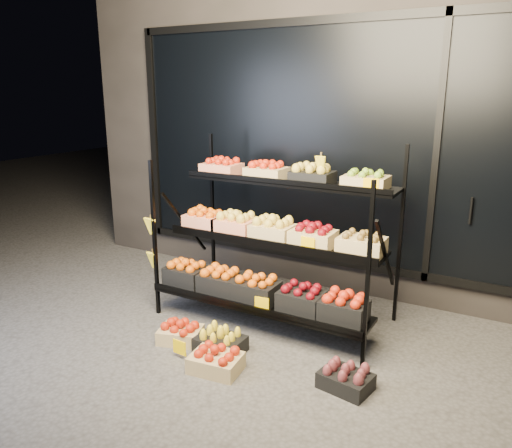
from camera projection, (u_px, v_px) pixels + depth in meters
The scene contains 8 objects.
ground at pixel (239, 347), 4.25m from camera, with size 24.00×24.00×0.00m, color #514F4C.
building at pixel (349, 121), 5.96m from camera, with size 6.00×2.08×3.50m.
display_rack at pixel (271, 240), 4.55m from camera, with size 2.18×1.02×1.67m.
tag_floor_a at pixel (180, 352), 4.04m from camera, with size 0.13×0.01×0.12m, color #F1BC00.
floor_crate_left at pixel (180, 332), 4.31m from camera, with size 0.42×0.36×0.19m.
floor_crate_midleft at pixel (220, 342), 4.14m from camera, with size 0.39×0.29×0.20m.
floor_crate_midright at pixel (216, 360), 3.86m from camera, with size 0.42×0.33×0.20m.
floor_crate_right at pixel (346, 378), 3.63m from camera, with size 0.40×0.32×0.19m.
Camera 1 is at (2.00, -3.26, 2.13)m, focal length 35.00 mm.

